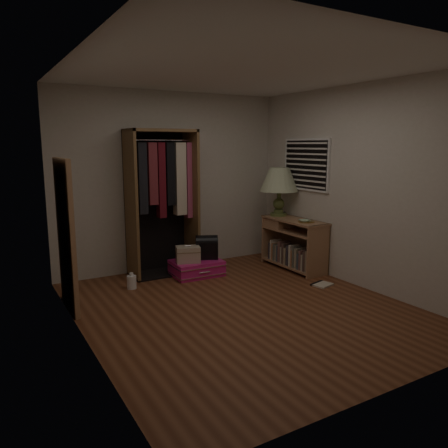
{
  "coord_description": "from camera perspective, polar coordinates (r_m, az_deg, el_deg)",
  "views": [
    {
      "loc": [
        -2.57,
        -3.98,
        1.84
      ],
      "look_at": [
        0.3,
        0.95,
        0.8
      ],
      "focal_mm": 35.0,
      "sensor_mm": 36.0,
      "label": 1
    }
  ],
  "objects": [
    {
      "name": "open_wardrobe",
      "position": [
        6.25,
        -7.88,
        4.43
      ],
      "size": [
        0.98,
        0.5,
        2.05
      ],
      "color": "brown",
      "rests_on": "ground"
    },
    {
      "name": "brass_tray",
      "position": [
        6.35,
        10.71,
        0.33
      ],
      "size": [
        0.31,
        0.31,
        0.01
      ],
      "rotation": [
        0.0,
        0.0,
        0.44
      ],
      "color": "#A1813D",
      "rests_on": "console_bookshelf"
    },
    {
      "name": "floor_book",
      "position": [
        6.0,
        12.59,
        -7.69
      ],
      "size": [
        0.3,
        0.26,
        0.02
      ],
      "rotation": [
        0.0,
        0.0,
        0.24
      ],
      "color": "beige",
      "rests_on": "ground"
    },
    {
      "name": "train_case",
      "position": [
        6.13,
        -4.72,
        -3.96
      ],
      "size": [
        0.39,
        0.32,
        0.24
      ],
      "rotation": [
        0.0,
        0.0,
        -0.32
      ],
      "color": "tan",
      "rests_on": "pink_suitcase"
    },
    {
      "name": "table_lamp",
      "position": [
        6.79,
        7.23,
        5.63
      ],
      "size": [
        0.75,
        0.75,
        0.74
      ],
      "rotation": [
        0.0,
        0.0,
        -0.31
      ],
      "color": "#4B5B2C",
      "rests_on": "console_bookshelf"
    },
    {
      "name": "pink_suitcase",
      "position": [
        6.26,
        -3.6,
        -5.74
      ],
      "size": [
        0.72,
        0.53,
        0.22
      ],
      "rotation": [
        0.0,
        0.0,
        -0.02
      ],
      "color": "#C9186D",
      "rests_on": "ground"
    },
    {
      "name": "floor_mirror",
      "position": [
        5.15,
        -19.93,
        -1.38
      ],
      "size": [
        0.06,
        0.8,
        1.7
      ],
      "color": "#AB7953",
      "rests_on": "ground"
    },
    {
      "name": "ceramic_bowl",
      "position": [
        6.3,
        10.48,
        0.37
      ],
      "size": [
        0.18,
        0.18,
        0.04
      ],
      "primitive_type": "imported",
      "rotation": [
        0.0,
        0.0,
        -0.2
      ],
      "color": "#A6C6A5",
      "rests_on": "console_bookshelf"
    },
    {
      "name": "room_walls",
      "position": [
        4.83,
        3.12,
        6.27
      ],
      "size": [
        3.52,
        4.02,
        2.6
      ],
      "color": "beige",
      "rests_on": "ground"
    },
    {
      "name": "console_bookshelf",
      "position": [
        6.64,
        8.9,
        -2.38
      ],
      "size": [
        0.42,
        1.12,
        0.75
      ],
      "color": "#9C6D4B",
      "rests_on": "ground"
    },
    {
      "name": "black_bag",
      "position": [
        6.3,
        -2.28,
        -2.96
      ],
      "size": [
        0.37,
        0.32,
        0.34
      ],
      "rotation": [
        0.0,
        0.0,
        -0.43
      ],
      "color": "black",
      "rests_on": "pink_suitcase"
    },
    {
      "name": "ground",
      "position": [
        5.09,
        2.51,
        -10.9
      ],
      "size": [
        4.0,
        4.0,
        0.0
      ],
      "primitive_type": "plane",
      "color": "brown",
      "rests_on": "ground"
    },
    {
      "name": "white_jug",
      "position": [
        5.82,
        -11.97,
        -7.4
      ],
      "size": [
        0.12,
        0.12,
        0.21
      ],
      "rotation": [
        0.0,
        0.0,
        0.02
      ],
      "color": "white",
      "rests_on": "ground"
    }
  ]
}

